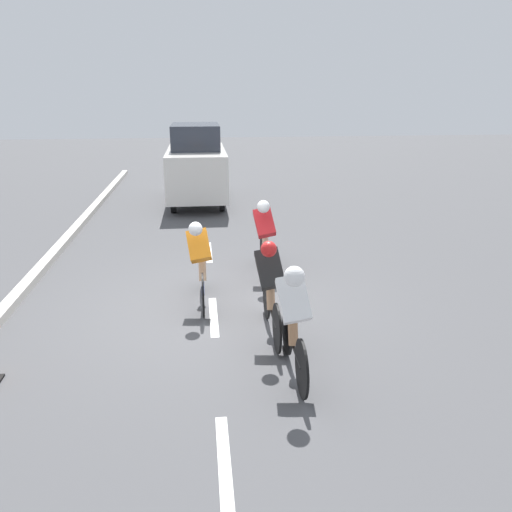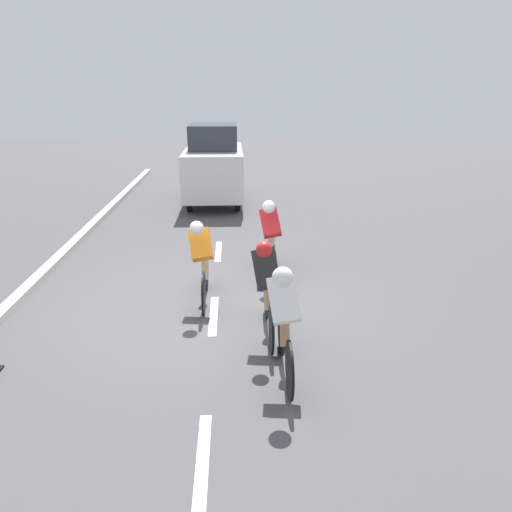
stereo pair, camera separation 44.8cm
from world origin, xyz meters
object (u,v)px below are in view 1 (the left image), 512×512
at_px(cyclist_white, 294,316).
at_px(cyclist_black, 270,285).
at_px(cyclist_orange, 200,260).
at_px(support_car, 197,165).
at_px(cyclist_red, 265,235).

distance_m(cyclist_white, cyclist_black, 1.08).
height_order(cyclist_orange, support_car, support_car).
height_order(cyclist_red, support_car, support_car).
xyz_separation_m(cyclist_orange, cyclist_black, (-0.94, 1.21, 0.02)).
bearing_deg(cyclist_black, support_car, -83.65).
distance_m(cyclist_orange, support_car, 7.73).
xyz_separation_m(cyclist_white, support_car, (1.12, -9.99, 0.36)).
height_order(cyclist_orange, cyclist_white, cyclist_white).
bearing_deg(cyclist_white, cyclist_black, -83.37).
xyz_separation_m(cyclist_orange, cyclist_white, (-1.07, 2.28, 0.05)).
xyz_separation_m(cyclist_white, cyclist_red, (-0.11, -3.47, -0.02)).
distance_m(cyclist_black, cyclist_red, 2.41).
distance_m(cyclist_white, support_car, 10.06).
bearing_deg(cyclist_white, support_car, -83.62).
distance_m(cyclist_black, support_car, 8.99).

